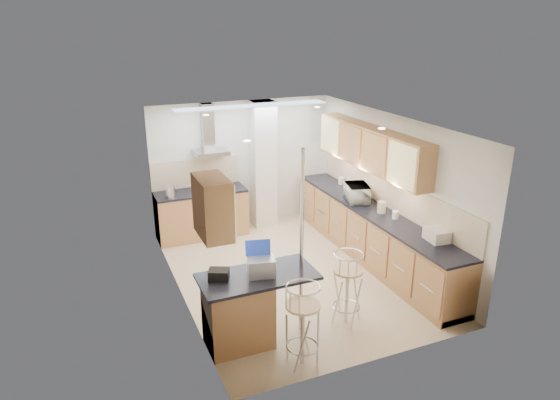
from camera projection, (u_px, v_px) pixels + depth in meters
name	position (u px, v px, depth m)	size (l,w,h in m)	color
ground	(292.00, 274.00, 8.17)	(4.80, 4.80, 0.00)	tan
room_shell	(302.00, 176.00, 8.09)	(3.64, 4.84, 2.51)	silver
right_counter	(372.00, 234.00, 8.56)	(0.63, 4.40, 0.92)	#B47748
back_counter	(202.00, 213.00, 9.49)	(1.70, 0.63, 0.92)	#B47748
peninsula	(258.00, 308.00, 6.34)	(1.47, 0.72, 0.94)	#B47748
microwave	(357.00, 193.00, 8.75)	(0.54, 0.36, 0.30)	white
laptop	(261.00, 267.00, 6.15)	(0.33, 0.25, 0.23)	#999BA0
bag	(219.00, 275.00, 6.06)	(0.25, 0.18, 0.13)	black
bar_stool_near	(303.00, 325.00, 5.87)	(0.43, 0.43, 1.06)	tan
bar_stool_end	(347.00, 288.00, 6.72)	(0.42, 0.42, 1.04)	tan
jar_a	(347.00, 186.00, 9.29)	(0.12, 0.12, 0.19)	silver
jar_b	(341.00, 181.00, 9.69)	(0.11, 0.11, 0.14)	silver
jar_c	(382.00, 207.00, 8.23)	(0.14, 0.14, 0.19)	beige
jar_d	(395.00, 215.00, 7.98)	(0.10, 0.10, 0.13)	white
bread_bin	(437.00, 235.00, 7.18)	(0.27, 0.34, 0.18)	silver
kettle	(171.00, 192.00, 8.92)	(0.16, 0.16, 0.21)	#A6A8AA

